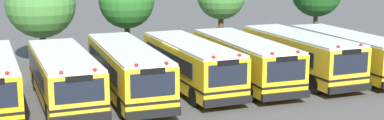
% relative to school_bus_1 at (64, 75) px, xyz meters
% --- Properties ---
extents(ground_plane, '(160.00, 160.00, 0.00)m').
position_rel_school_bus_1_xyz_m(ground_plane, '(6.59, 0.03, -1.35)').
color(ground_plane, '#514F4C').
extents(school_bus_1, '(2.61, 9.58, 2.55)m').
position_rel_school_bus_1_xyz_m(school_bus_1, '(0.00, 0.00, 0.00)').
color(school_bus_1, yellow).
rests_on(school_bus_1, ground_plane).
extents(school_bus_2, '(2.67, 10.22, 2.71)m').
position_rel_school_bus_1_xyz_m(school_bus_2, '(3.14, -0.14, 0.08)').
color(school_bus_2, yellow).
rests_on(school_bus_2, ground_plane).
extents(school_bus_3, '(2.57, 9.38, 2.69)m').
position_rel_school_bus_1_xyz_m(school_bus_3, '(6.66, 0.03, 0.07)').
color(school_bus_3, yellow).
rests_on(school_bus_3, ground_plane).
extents(school_bus_4, '(2.77, 9.61, 2.66)m').
position_rel_school_bus_1_xyz_m(school_bus_4, '(9.83, 0.04, 0.06)').
color(school_bus_4, yellow).
rests_on(school_bus_4, ground_plane).
extents(school_bus_5, '(2.70, 9.41, 2.75)m').
position_rel_school_bus_1_xyz_m(school_bus_5, '(13.37, 0.00, 0.10)').
color(school_bus_5, yellow).
rests_on(school_bus_5, ground_plane).
extents(school_bus_6, '(2.66, 9.62, 2.60)m').
position_rel_school_bus_1_xyz_m(school_bus_6, '(16.70, -0.00, 0.02)').
color(school_bus_6, yellow).
rests_on(school_bus_6, ground_plane).
extents(tree_1, '(4.48, 4.48, 6.24)m').
position_rel_school_bus_1_xyz_m(tree_1, '(0.02, 9.77, 2.74)').
color(tree_1, '#4C3823').
rests_on(tree_1, ground_plane).
extents(tree_2, '(3.75, 3.75, 5.91)m').
position_rel_school_bus_1_xyz_m(tree_2, '(5.60, 9.14, 2.72)').
color(tree_2, '#4C3823').
rests_on(tree_2, ground_plane).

